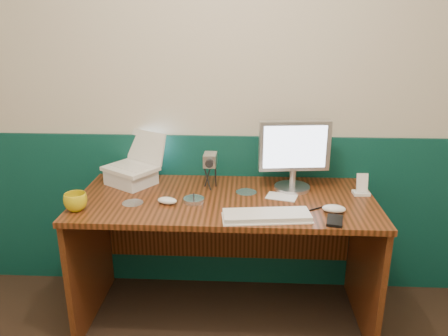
# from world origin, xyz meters

# --- Properties ---
(back_wall) EXTENTS (3.50, 0.04, 2.50)m
(back_wall) POSITION_xyz_m (0.00, 1.75, 1.25)
(back_wall) COLOR beige
(back_wall) RESTS_ON ground
(wainscot) EXTENTS (3.48, 0.02, 1.00)m
(wainscot) POSITION_xyz_m (0.00, 1.74, 0.50)
(wainscot) COLOR #083536
(wainscot) RESTS_ON ground
(desk) EXTENTS (1.60, 0.70, 0.75)m
(desk) POSITION_xyz_m (0.04, 1.38, 0.38)
(desk) COLOR #331B09
(desk) RESTS_ON ground
(laptop_riser) EXTENTS (0.32, 0.31, 0.08)m
(laptop_riser) POSITION_xyz_m (-0.52, 1.56, 0.79)
(laptop_riser) COLOR white
(laptop_riser) RESTS_ON desk
(laptop) EXTENTS (0.35, 0.33, 0.23)m
(laptop) POSITION_xyz_m (-0.52, 1.56, 0.95)
(laptop) COLOR white
(laptop) RESTS_ON laptop_riser
(monitor) EXTENTS (0.40, 0.15, 0.39)m
(monitor) POSITION_xyz_m (0.41, 1.53, 0.94)
(monitor) COLOR silver
(monitor) RESTS_ON desk
(keyboard) EXTENTS (0.43, 0.19, 0.02)m
(keyboard) POSITION_xyz_m (0.25, 1.13, 0.76)
(keyboard) COLOR white
(keyboard) RESTS_ON desk
(mouse_right) EXTENTS (0.12, 0.08, 0.04)m
(mouse_right) POSITION_xyz_m (0.59, 1.22, 0.77)
(mouse_right) COLOR white
(mouse_right) RESTS_ON desk
(mouse_left) EXTENTS (0.12, 0.09, 0.04)m
(mouse_left) POSITION_xyz_m (-0.26, 1.29, 0.77)
(mouse_left) COLOR silver
(mouse_left) RESTS_ON desk
(mug) EXTENTS (0.12, 0.12, 0.09)m
(mug) POSITION_xyz_m (-0.70, 1.18, 0.80)
(mug) COLOR gold
(mug) RESTS_ON desk
(camcorder) EXTENTS (0.09, 0.13, 0.20)m
(camcorder) POSITION_xyz_m (-0.05, 1.53, 0.85)
(camcorder) COLOR silver
(camcorder) RESTS_ON desk
(cd_spindle) EXTENTS (0.11, 0.11, 0.02)m
(cd_spindle) POSITION_xyz_m (-0.12, 1.31, 0.76)
(cd_spindle) COLOR silver
(cd_spindle) RESTS_ON desk
(cd_loose_a) EXTENTS (0.11, 0.11, 0.00)m
(cd_loose_a) POSITION_xyz_m (-0.44, 1.28, 0.75)
(cd_loose_a) COLOR #B0B7C1
(cd_loose_a) RESTS_ON desk
(cd_loose_b) EXTENTS (0.12, 0.12, 0.00)m
(cd_loose_b) POSITION_xyz_m (0.15, 1.47, 0.75)
(cd_loose_b) COLOR silver
(cd_loose_b) RESTS_ON desk
(pen) EXTENTS (0.12, 0.08, 0.01)m
(pen) POSITION_xyz_m (0.52, 1.26, 0.75)
(pen) COLOR black
(pen) RESTS_ON desk
(papers) EXTENTS (0.18, 0.15, 0.00)m
(papers) POSITION_xyz_m (0.34, 1.41, 0.75)
(papers) COLOR silver
(papers) RESTS_ON desk
(dock) EXTENTS (0.09, 0.07, 0.02)m
(dock) POSITION_xyz_m (0.78, 1.47, 0.76)
(dock) COLOR white
(dock) RESTS_ON desk
(music_player) EXTENTS (0.06, 0.03, 0.10)m
(music_player) POSITION_xyz_m (0.78, 1.47, 0.82)
(music_player) COLOR white
(music_player) RESTS_ON dock
(pda) EXTENTS (0.10, 0.14, 0.01)m
(pda) POSITION_xyz_m (0.57, 1.11, 0.76)
(pda) COLOR black
(pda) RESTS_ON desk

